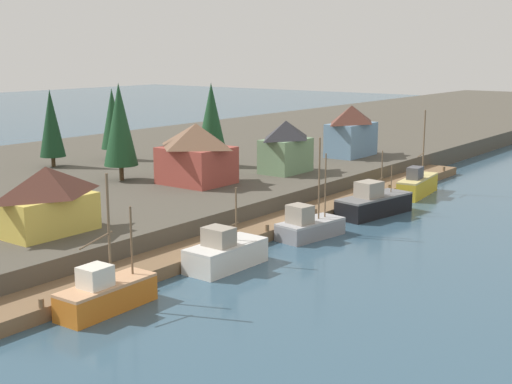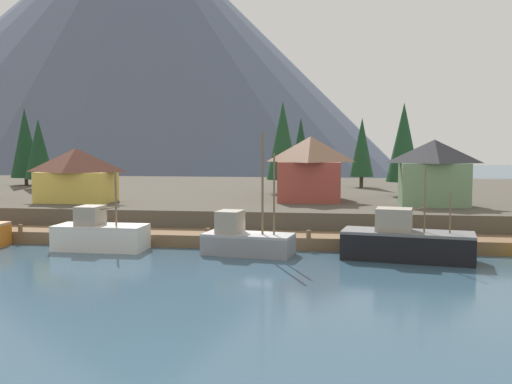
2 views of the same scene
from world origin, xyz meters
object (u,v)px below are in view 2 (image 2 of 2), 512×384
at_px(house_yellow, 76,175).
at_px(conifer_back_left, 301,147).
at_px(conifer_mid_right, 404,142).
at_px(conifer_near_right, 39,149).
at_px(conifer_back_right, 362,147).
at_px(house_red, 310,168).
at_px(fishing_boat_black, 406,242).
at_px(conifer_mid_left, 283,141).
at_px(conifer_near_left, 25,143).
at_px(fishing_boat_white, 100,235).
at_px(house_green, 434,172).
at_px(fishing_boat_grey, 245,240).

height_order(house_yellow, conifer_back_left, conifer_back_left).
xyz_separation_m(conifer_mid_right, conifer_back_left, (-12.43, 15.59, -0.58)).
bearing_deg(conifer_near_right, conifer_back_right, 11.40).
distance_m(house_red, conifer_back_left, 22.25).
bearing_deg(conifer_back_right, conifer_mid_right, -73.90).
height_order(fishing_boat_black, conifer_mid_right, conifer_mid_right).
relative_size(conifer_mid_right, conifer_back_left, 1.08).
xyz_separation_m(house_red, conifer_mid_left, (-3.64, 8.08, 2.90)).
height_order(conifer_near_left, conifer_back_right, conifer_near_left).
height_order(conifer_mid_right, conifer_back_left, conifer_mid_right).
bearing_deg(fishing_boat_white, conifer_mid_left, 65.42).
relative_size(house_red, conifer_mid_right, 0.70).
bearing_deg(conifer_back_right, conifer_back_left, 168.20).
height_order(conifer_near_left, conifer_back_left, conifer_near_left).
distance_m(fishing_boat_black, conifer_back_right, 38.62).
distance_m(fishing_boat_white, conifer_near_left, 44.37).
relative_size(house_red, conifer_back_right, 0.77).
bearing_deg(conifer_back_right, fishing_boat_white, -120.19).
xyz_separation_m(house_green, conifer_back_right, (-5.68, 24.00, 2.30)).
bearing_deg(conifer_back_right, house_green, -76.69).
relative_size(fishing_boat_black, conifer_back_left, 0.98).
height_order(fishing_boat_white, fishing_boat_grey, fishing_boat_grey).
distance_m(fishing_boat_black, house_green, 15.25).
relative_size(conifer_near_left, conifer_near_right, 1.21).
distance_m(house_green, conifer_near_left, 57.92).
relative_size(conifer_near_left, conifer_back_left, 1.15).
bearing_deg(fishing_boat_grey, conifer_near_left, 146.17).
relative_size(conifer_mid_left, conifer_mid_right, 1.04).
relative_size(conifer_near_left, conifer_mid_left, 1.02).
xyz_separation_m(conifer_near_left, conifer_mid_left, (38.24, -9.94, 0.16)).
bearing_deg(conifer_back_right, conifer_near_left, -177.32).
bearing_deg(conifer_back_left, house_green, -61.28).
height_order(fishing_boat_black, conifer_back_left, conifer_back_left).
xyz_separation_m(house_red, conifer_near_left, (-41.88, 18.02, 2.73)).
xyz_separation_m(house_yellow, conifer_near_left, (-18.68, 22.98, 3.35)).
bearing_deg(conifer_mid_right, fishing_boat_black, -95.75).
distance_m(conifer_mid_left, conifer_mid_right, 13.78).
distance_m(fishing_boat_black, conifer_near_right, 53.30).
bearing_deg(house_yellow, conifer_mid_left, 33.69).
bearing_deg(conifer_mid_right, conifer_back_right, 106.10).
distance_m(house_green, conifer_back_left, 29.46).
relative_size(conifer_near_right, conifer_back_right, 0.97).
xyz_separation_m(conifer_back_left, conifer_back_right, (8.44, -1.76, 0.03)).
height_order(fishing_boat_black, conifer_back_right, conifer_back_right).
height_order(house_yellow, house_green, house_green).
xyz_separation_m(conifer_mid_left, conifer_back_right, (9.68, 12.19, -0.81)).
xyz_separation_m(fishing_boat_white, fishing_boat_black, (23.22, -0.77, 0.06)).
distance_m(house_green, conifer_mid_left, 19.62).
height_order(house_yellow, conifer_near_right, conifer_near_right).
xyz_separation_m(conifer_near_right, conifer_back_left, (33.94, 10.31, 0.19)).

